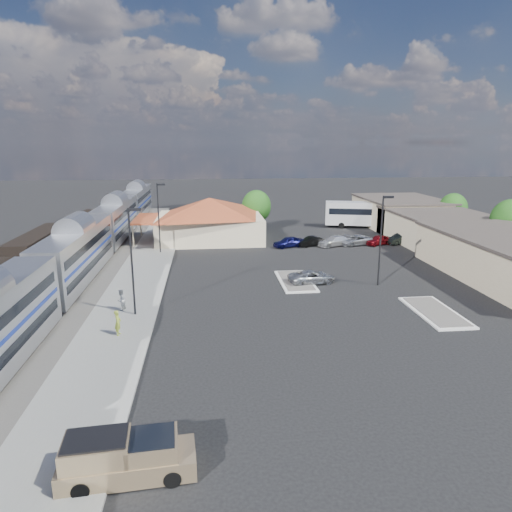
{
  "coord_description": "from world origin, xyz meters",
  "views": [
    {
      "loc": [
        -4.9,
        -42.21,
        13.94
      ],
      "look_at": [
        -0.07,
        2.2,
        2.8
      ],
      "focal_mm": 32.0,
      "sensor_mm": 36.0,
      "label": 1
    }
  ],
  "objects": [
    {
      "name": "buildings_east",
      "position": [
        28.0,
        14.28,
        2.27
      ],
      "size": [
        14.4,
        51.4,
        4.8
      ],
      "color": "#C6B28C",
      "rests_on": "ground"
    },
    {
      "name": "person_a",
      "position": [
        -11.6,
        -10.1,
        1.13
      ],
      "size": [
        0.46,
        0.7,
        1.89
      ],
      "primitive_type": "imported",
      "rotation": [
        0.0,
        0.0,
        1.56
      ],
      "color": "#B4C73E",
      "rests_on": "platform"
    },
    {
      "name": "tree_east_c",
      "position": [
        34.0,
        26.0,
        3.76
      ],
      "size": [
        4.41,
        4.41,
        6.21
      ],
      "color": "#382314",
      "rests_on": "ground"
    },
    {
      "name": "lamp_lot",
      "position": [
        12.1,
        0.0,
        5.34
      ],
      "size": [
        1.08,
        0.25,
        9.0
      ],
      "color": "black",
      "rests_on": "ground"
    },
    {
      "name": "tree_east_b",
      "position": [
        34.0,
        12.0,
        4.22
      ],
      "size": [
        4.94,
        4.94,
        6.96
      ],
      "color": "#382314",
      "rests_on": "ground"
    },
    {
      "name": "parked_car_a",
      "position": [
        6.1,
        17.89,
        0.73
      ],
      "size": [
        4.6,
        3.03,
        1.45
      ],
      "primitive_type": "imported",
      "rotation": [
        0.0,
        0.0,
        -1.23
      ],
      "color": "#0E0F46",
      "rests_on": "ground"
    },
    {
      "name": "parked_car_d",
      "position": [
        15.7,
        18.19,
        0.69
      ],
      "size": [
        5.39,
        3.58,
        1.38
      ],
      "primitive_type": "imported",
      "rotation": [
        0.0,
        0.0,
        -1.29
      ],
      "color": "#979AA0",
      "rests_on": "ground"
    },
    {
      "name": "traffic_island_south",
      "position": [
        4.0,
        2.0,
        0.1
      ],
      "size": [
        3.3,
        7.5,
        0.21
      ],
      "color": "silver",
      "rests_on": "ground"
    },
    {
      "name": "parked_car_f",
      "position": [
        22.1,
        18.19,
        0.72
      ],
      "size": [
        4.62,
        2.92,
        1.44
      ],
      "primitive_type": "imported",
      "rotation": [
        0.0,
        0.0,
        -1.22
      ],
      "color": "black",
      "rests_on": "ground"
    },
    {
      "name": "suv",
      "position": [
        5.55,
        1.33,
        0.67
      ],
      "size": [
        5.16,
        3.07,
        1.34
      ],
      "primitive_type": "imported",
      "rotation": [
        0.0,
        0.0,
        1.75
      ],
      "color": "#A6A9AE",
      "rests_on": "ground"
    },
    {
      "name": "parked_car_c",
      "position": [
        12.5,
        17.89,
        0.71
      ],
      "size": [
        5.32,
        3.65,
        1.43
      ],
      "primitive_type": "imported",
      "rotation": [
        0.0,
        0.0,
        -1.2
      ],
      "color": "beige",
      "rests_on": "ground"
    },
    {
      "name": "passenger_train",
      "position": [
        -18.0,
        4.02,
        2.87
      ],
      "size": [
        3.0,
        104.0,
        5.55
      ],
      "color": "silver",
      "rests_on": "ground"
    },
    {
      "name": "person_b",
      "position": [
        -12.28,
        -4.91,
        1.09
      ],
      "size": [
        0.98,
        1.09,
        1.83
      ],
      "primitive_type": "imported",
      "rotation": [
        0.0,
        0.0,
        -1.98
      ],
      "color": "beige",
      "rests_on": "platform"
    },
    {
      "name": "lamp_plat_s",
      "position": [
        -10.9,
        -6.0,
        5.34
      ],
      "size": [
        1.08,
        0.25,
        9.0
      ],
      "color": "black",
      "rests_on": "ground"
    },
    {
      "name": "parked_car_e",
      "position": [
        18.9,
        17.89,
        0.7
      ],
      "size": [
        4.44,
        3.1,
        1.4
      ],
      "primitive_type": "imported",
      "rotation": [
        0.0,
        0.0,
        -1.18
      ],
      "color": "maroon",
      "rests_on": "ground"
    },
    {
      "name": "ground",
      "position": [
        0.0,
        0.0,
        0.0
      ],
      "size": [
        280.0,
        280.0,
        0.0
      ],
      "primitive_type": "plane",
      "color": "black",
      "rests_on": "ground"
    },
    {
      "name": "lamp_plat_n",
      "position": [
        -10.9,
        16.0,
        5.34
      ],
      "size": [
        1.08,
        0.25,
        9.0
      ],
      "color": "black",
      "rests_on": "ground"
    },
    {
      "name": "freight_cars",
      "position": [
        -24.0,
        10.72,
        1.93
      ],
      "size": [
        2.8,
        46.0,
        4.0
      ],
      "color": "black",
      "rests_on": "ground"
    },
    {
      "name": "platform",
      "position": [
        -12.0,
        6.0,
        0.09
      ],
      "size": [
        5.5,
        92.0,
        0.18
      ],
      "primitive_type": "cube",
      "color": "gray",
      "rests_on": "ground"
    },
    {
      "name": "coach_bus",
      "position": [
        21.58,
        31.05,
        2.47
      ],
      "size": [
        13.66,
        6.13,
        4.29
      ],
      "rotation": [
        0.0,
        0.0,
        1.32
      ],
      "color": "white",
      "rests_on": "ground"
    },
    {
      "name": "railbed",
      "position": [
        -21.0,
        8.0,
        0.06
      ],
      "size": [
        16.0,
        100.0,
        0.12
      ],
      "primitive_type": "cube",
      "color": "#4C4944",
      "rests_on": "ground"
    },
    {
      "name": "pickup_truck",
      "position": [
        -8.5,
        -24.99,
        0.93
      ],
      "size": [
        5.81,
        2.49,
        1.96
      ],
      "rotation": [
        0.0,
        0.0,
        1.65
      ],
      "color": "tan",
      "rests_on": "ground"
    },
    {
      "name": "traffic_island_north",
      "position": [
        14.0,
        -8.0,
        0.1
      ],
      "size": [
        3.3,
        7.5,
        0.21
      ],
      "color": "silver",
      "rests_on": "ground"
    },
    {
      "name": "tree_depot",
      "position": [
        3.0,
        30.0,
        4.02
      ],
      "size": [
        4.71,
        4.71,
        6.63
      ],
      "color": "#382314",
      "rests_on": "ground"
    },
    {
      "name": "parked_car_b",
      "position": [
        9.3,
        18.19,
        0.67
      ],
      "size": [
        4.27,
        2.76,
        1.33
      ],
      "primitive_type": "imported",
      "rotation": [
        0.0,
        0.0,
        -1.2
      ],
      "color": "black",
      "rests_on": "ground"
    },
    {
      "name": "station_depot",
      "position": [
        -4.56,
        24.0,
        3.13
      ],
      "size": [
        18.35,
        12.24,
        6.2
      ],
      "color": "#C9B893",
      "rests_on": "ground"
    }
  ]
}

